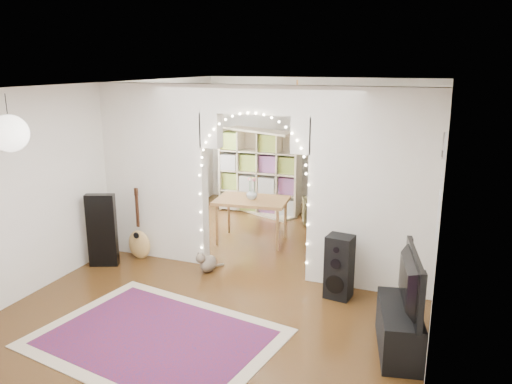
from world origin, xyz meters
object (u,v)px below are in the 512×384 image
(dining_chair_right, at_px, (333,207))
(media_console, at_px, (399,329))
(bookcase, at_px, (260,172))
(acoustic_guitar, at_px, (139,233))
(dining_chair_left, at_px, (317,212))
(floor_speaker, at_px, (339,267))
(dining_table, at_px, (252,203))

(dining_chair_right, bearing_deg, media_console, -61.78)
(media_console, relative_size, bookcase, 0.59)
(acoustic_guitar, bearing_deg, dining_chair_left, 57.78)
(dining_chair_left, xyz_separation_m, dining_chair_right, (0.18, 0.49, -0.02))
(media_console, height_order, bookcase, bookcase)
(acoustic_guitar, height_order, media_console, acoustic_guitar)
(floor_speaker, bearing_deg, media_console, -42.26)
(floor_speaker, height_order, dining_chair_left, floor_speaker)
(bookcase, distance_m, dining_chair_left, 1.49)
(floor_speaker, bearing_deg, acoustic_guitar, -175.81)
(dining_table, xyz_separation_m, dining_chair_left, (0.82, 1.30, -0.43))
(dining_chair_left, bearing_deg, dining_table, -142.18)
(dining_table, distance_m, dining_chair_right, 2.11)
(dining_table, bearing_deg, dining_chair_left, 51.64)
(dining_table, bearing_deg, floor_speaker, -46.44)
(floor_speaker, bearing_deg, bookcase, 133.30)
(media_console, height_order, dining_chair_right, media_console)
(media_console, bearing_deg, dining_chair_left, 104.27)
(acoustic_guitar, bearing_deg, floor_speaker, 3.54)
(media_console, xyz_separation_m, dining_table, (-2.69, 2.58, 0.43))
(acoustic_guitar, distance_m, bookcase, 3.20)
(acoustic_guitar, xyz_separation_m, bookcase, (0.86, 3.05, 0.43))
(media_console, bearing_deg, dining_chair_right, 99.62)
(dining_chair_right, bearing_deg, floor_speaker, -69.02)
(bookcase, bearing_deg, media_console, -31.12)
(bookcase, height_order, dining_table, bookcase)
(floor_speaker, distance_m, media_console, 1.35)
(floor_speaker, xyz_separation_m, media_console, (0.86, -1.02, -0.17))
(floor_speaker, height_order, media_console, floor_speaker)
(bookcase, relative_size, dining_chair_right, 3.31)
(acoustic_guitar, height_order, dining_table, acoustic_guitar)
(media_console, bearing_deg, bookcase, 115.29)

